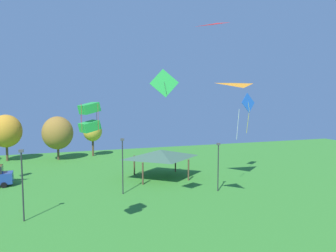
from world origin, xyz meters
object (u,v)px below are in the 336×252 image
kite_flying_5 (217,32)px  treeline_tree_3 (58,133)px  light_post_1 (22,181)px  treeline_tree_2 (6,131)px  treeline_tree_4 (93,131)px  kite_flying_1 (243,100)px  kite_flying_6 (89,117)px  kite_flying_8 (164,83)px  kite_flying_2 (248,104)px  park_pavilion (160,154)px  light_post_2 (123,163)px  light_post_0 (218,164)px

kite_flying_5 → treeline_tree_3: 35.23m
light_post_1 → treeline_tree_2: treeline_tree_2 is taller
kite_flying_5 → treeline_tree_4: 35.16m
kite_flying_1 → kite_flying_5: kite_flying_5 is taller
kite_flying_6 → kite_flying_8: bearing=29.0°
kite_flying_2 → treeline_tree_2: kite_flying_2 is taller
kite_flying_2 → light_post_1: 28.19m
kite_flying_6 → light_post_1: (-4.99, 5.20, -5.31)m
kite_flying_2 → kite_flying_1: bearing=-127.7°
kite_flying_5 → kite_flying_8: bearing=131.3°
kite_flying_5 → treeline_tree_4: (-6.93, 32.79, -10.63)m
park_pavilion → treeline_tree_4: size_ratio=1.20×
kite_flying_5 → light_post_2: (-5.73, 9.68, -11.67)m
treeline_tree_3 → kite_flying_6: bearing=-84.5°
kite_flying_1 → kite_flying_8: 11.00m
kite_flying_5 → kite_flying_6: bearing=-179.7°
kite_flying_5 → kite_flying_2: bearing=48.6°
kite_flying_2 → light_post_1: size_ratio=0.91×
kite_flying_6 → treeline_tree_2: kite_flying_6 is taller
kite_flying_8 → treeline_tree_2: kite_flying_8 is taller
kite_flying_8 → light_post_0: 11.68m
light_post_2 → treeline_tree_3: bearing=107.9°
light_post_0 → light_post_2: size_ratio=0.89×
kite_flying_1 → treeline_tree_2: 37.86m
light_post_2 → kite_flying_8: bearing=-67.0°
kite_flying_2 → treeline_tree_4: kite_flying_2 is taller
treeline_tree_3 → kite_flying_1: bearing=-50.3°
light_post_0 → light_post_1: light_post_1 is taller
light_post_1 → treeline_tree_3: (1.98, 26.00, 1.12)m
kite_flying_1 → kite_flying_5: bearing=-134.1°
kite_flying_8 → treeline_tree_2: size_ratio=0.34×
kite_flying_6 → kite_flying_1: bearing=23.8°
park_pavilion → light_post_2: size_ratio=1.26×
kite_flying_5 → light_post_0: (4.19, 7.37, -11.99)m
light_post_1 → kite_flying_5: bearing=-19.4°
kite_flying_2 → kite_flying_8: (-14.82, -9.70, 1.94)m
treeline_tree_3 → kite_flying_5: bearing=-67.9°
kite_flying_8 → treeline_tree_3: kite_flying_8 is taller
kite_flying_1 → kite_flying_8: (-10.23, -3.76, 1.46)m
park_pavilion → treeline_tree_3: 20.72m
kite_flying_6 → kite_flying_8: (6.51, 3.61, 2.62)m
kite_flying_1 → light_post_2: bearing=169.6°
park_pavilion → light_post_2: 7.66m
park_pavilion → treeline_tree_2: (-20.47, 18.00, 1.79)m
kite_flying_5 → treeline_tree_4: size_ratio=0.37×
kite_flying_6 → kite_flying_8: 7.90m
treeline_tree_2 → light_post_1: bearing=-78.0°
kite_flying_5 → treeline_tree_3: size_ratio=0.32×
kite_flying_2 → kite_flying_8: 17.82m
kite_flying_2 → light_post_1: bearing=-162.9°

